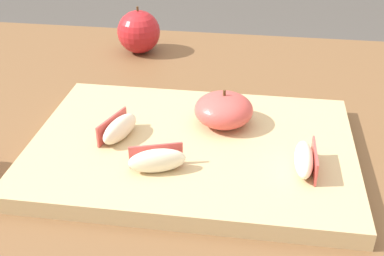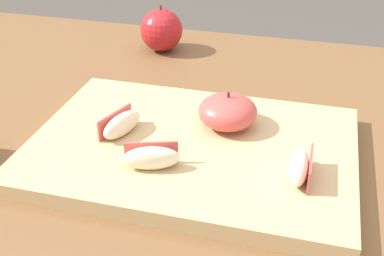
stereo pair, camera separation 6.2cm
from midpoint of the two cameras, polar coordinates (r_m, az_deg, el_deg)
name	(u,v)px [view 1 (the left image)]	position (r m, az deg, el deg)	size (l,w,h in m)	color
dining_table	(151,187)	(0.75, -7.07, -6.78)	(1.44, 0.81, 0.72)	brown
cutting_board	(192,149)	(0.63, -2.79, -2.48)	(0.40, 0.28, 0.02)	tan
apple_half_skin_up	(224,109)	(0.66, 0.98, 2.13)	(0.08, 0.08, 0.05)	#D14C47
apple_wedge_middle	(119,128)	(0.64, -11.05, -0.13)	(0.04, 0.07, 0.03)	#F4EACC
apple_wedge_right	(305,159)	(0.58, 9.75, -3.65)	(0.02, 0.07, 0.03)	#F4EACC
apple_wedge_left	(157,160)	(0.57, -7.10, -3.74)	(0.07, 0.04, 0.03)	#F4EACC
whole_apple_crimson	(139,32)	(0.94, -7.99, 10.75)	(0.08, 0.08, 0.09)	#B21E23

